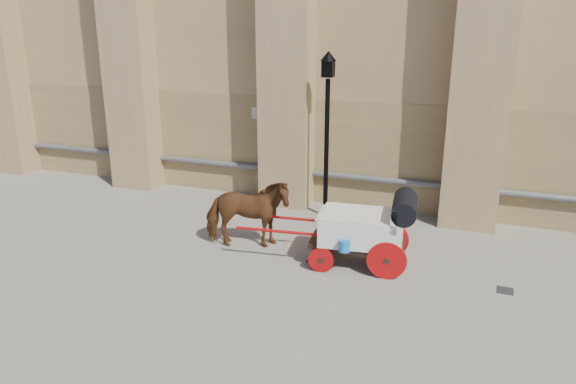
% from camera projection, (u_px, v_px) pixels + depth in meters
% --- Properties ---
extents(ground, '(90.00, 90.00, 0.00)m').
position_uv_depth(ground, '(274.00, 258.00, 12.73)').
color(ground, slate).
rests_on(ground, ground).
extents(horse, '(2.18, 1.49, 1.69)m').
position_uv_depth(horse, '(247.00, 214.00, 13.04)').
color(horse, brown).
rests_on(horse, ground).
extents(carriage, '(3.94, 1.50, 1.68)m').
position_uv_depth(carriage, '(368.00, 227.00, 12.09)').
color(carriage, black).
rests_on(carriage, ground).
extents(street_lamp, '(0.41, 0.41, 4.38)m').
position_uv_depth(street_lamp, '(327.00, 131.00, 14.53)').
color(street_lamp, black).
rests_on(street_lamp, ground).
extents(drain_grate_near, '(0.34, 0.34, 0.01)m').
position_uv_depth(drain_grate_near, '(315.00, 260.00, 12.58)').
color(drain_grate_near, black).
rests_on(drain_grate_near, ground).
extents(drain_grate_far, '(0.33, 0.33, 0.01)m').
position_uv_depth(drain_grate_far, '(505.00, 290.00, 11.24)').
color(drain_grate_far, black).
rests_on(drain_grate_far, ground).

